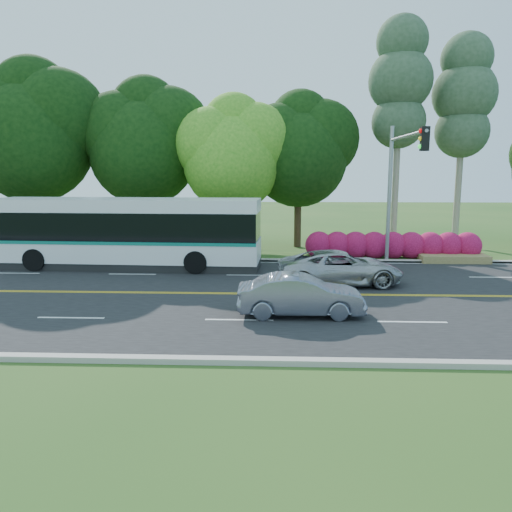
{
  "coord_description": "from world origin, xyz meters",
  "views": [
    {
      "loc": [
        0.68,
        -18.91,
        4.72
      ],
      "look_at": [
        -0.19,
        2.0,
        1.17
      ],
      "focal_mm": 35.0,
      "sensor_mm": 36.0,
      "label": 1
    }
  ],
  "objects_px": {
    "traffic_signal": "(399,173)",
    "sedan": "(301,295)",
    "suv": "(340,268)",
    "transit_bus": "(127,234)"
  },
  "relations": [
    {
      "from": "traffic_signal",
      "to": "sedan",
      "type": "xyz_separation_m",
      "value": [
        -5.01,
        -8.31,
        -3.97
      ]
    },
    {
      "from": "suv",
      "to": "sedan",
      "type": "bearing_deg",
      "value": 151.71
    },
    {
      "from": "traffic_signal",
      "to": "suv",
      "type": "relative_size",
      "value": 1.35
    },
    {
      "from": "traffic_signal",
      "to": "transit_bus",
      "type": "relative_size",
      "value": 0.53
    },
    {
      "from": "transit_bus",
      "to": "suv",
      "type": "height_order",
      "value": "transit_bus"
    },
    {
      "from": "transit_bus",
      "to": "sedan",
      "type": "xyz_separation_m",
      "value": [
        8.16,
        -8.07,
        -1.0
      ]
    },
    {
      "from": "traffic_signal",
      "to": "sedan",
      "type": "height_order",
      "value": "traffic_signal"
    },
    {
      "from": "suv",
      "to": "transit_bus",
      "type": "bearing_deg",
      "value": 64.96
    },
    {
      "from": "transit_bus",
      "to": "sedan",
      "type": "relative_size",
      "value": 3.17
    },
    {
      "from": "traffic_signal",
      "to": "transit_bus",
      "type": "xyz_separation_m",
      "value": [
        -13.17,
        -0.24,
        -2.97
      ]
    }
  ]
}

